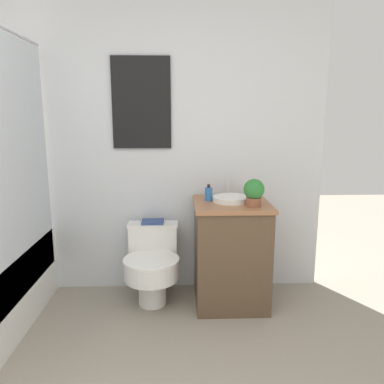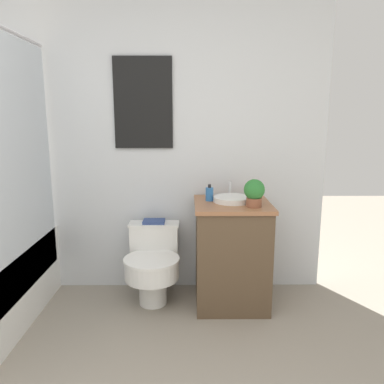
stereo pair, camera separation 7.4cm
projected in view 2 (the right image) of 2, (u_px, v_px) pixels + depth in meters
name	position (u px, v px, depth m)	size (l,w,h in m)	color
wall_back	(123.00, 140.00, 3.04)	(3.32, 0.07, 2.50)	silver
toilet	(153.00, 263.00, 2.93)	(0.42, 0.54, 0.60)	white
vanity	(231.00, 253.00, 2.90)	(0.57, 0.57, 0.81)	brown
sink	(232.00, 199.00, 2.84)	(0.29, 0.32, 0.13)	white
soap_bottle	(209.00, 194.00, 2.87)	(0.06, 0.06, 0.13)	#2D6BB2
potted_plant	(254.00, 192.00, 2.66)	(0.15, 0.15, 0.20)	brown
book_on_tank	(154.00, 221.00, 3.02)	(0.17, 0.13, 0.02)	#33477F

